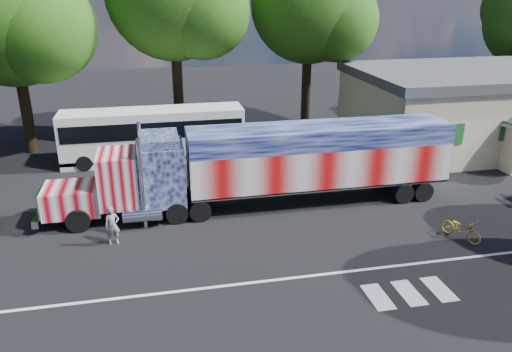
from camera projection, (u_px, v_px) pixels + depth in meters
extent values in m
plane|color=black|center=(270.00, 241.00, 21.58)|extent=(100.00, 100.00, 0.00)
cube|color=silver|center=(289.00, 278.00, 18.83)|extent=(30.00, 0.15, 0.01)
cube|color=silver|center=(378.00, 297.00, 17.73)|extent=(0.70, 1.60, 0.01)
cube|color=silver|center=(409.00, 293.00, 17.96)|extent=(0.70, 1.60, 0.01)
cube|color=silver|center=(439.00, 289.00, 18.18)|extent=(0.70, 1.60, 0.01)
cube|color=black|center=(143.00, 203.00, 23.71)|extent=(8.75, 0.97, 0.29)
cube|color=#D27981|center=(73.00, 199.00, 22.94)|extent=(2.53, 2.14, 1.26)
cube|color=silver|center=(42.00, 201.00, 22.69)|extent=(0.12, 1.85, 1.13)
cube|color=silver|center=(40.00, 214.00, 22.88)|extent=(0.29, 2.43, 0.35)
cube|color=#D27981|center=(119.00, 178.00, 23.04)|extent=(1.75, 2.43, 2.43)
cube|color=black|center=(99.00, 170.00, 22.72)|extent=(0.06, 2.04, 0.88)
cube|color=#48507F|center=(161.00, 173.00, 23.38)|extent=(2.14, 2.43, 2.82)
cube|color=#48507F|center=(159.00, 140.00, 22.80)|extent=(1.75, 2.33, 0.49)
cylinder|color=silver|center=(142.00, 165.00, 24.38)|extent=(0.19, 0.19, 4.28)
cylinder|color=silver|center=(142.00, 184.00, 22.04)|extent=(0.19, 0.19, 4.28)
cylinder|color=silver|center=(143.00, 194.00, 24.89)|extent=(1.75, 0.64, 0.64)
cylinder|color=silver|center=(143.00, 215.00, 22.58)|extent=(1.75, 0.64, 0.64)
cylinder|color=black|center=(78.00, 221.00, 22.25)|extent=(1.07, 0.34, 1.07)
cylinder|color=black|center=(84.00, 202.00, 24.20)|extent=(1.07, 0.34, 1.07)
cylinder|color=black|center=(177.00, 212.00, 23.14)|extent=(1.01, 0.53, 1.01)
cylinder|color=black|center=(175.00, 195.00, 25.01)|extent=(1.01, 0.53, 1.01)
cylinder|color=black|center=(200.00, 210.00, 23.35)|extent=(1.01, 0.53, 1.01)
cylinder|color=black|center=(196.00, 194.00, 25.21)|extent=(1.01, 0.53, 1.01)
cube|color=black|center=(318.00, 184.00, 25.30)|extent=(12.64, 1.07, 0.29)
cube|color=#D87474|center=(319.00, 163.00, 24.90)|extent=(13.03, 2.53, 1.94)
cube|color=#424C8A|center=(321.00, 135.00, 24.38)|extent=(13.03, 2.53, 0.97)
cube|color=silver|center=(318.00, 181.00, 25.25)|extent=(13.03, 2.53, 0.12)
cube|color=silver|center=(439.00, 146.00, 25.98)|extent=(0.04, 2.43, 2.82)
cylinder|color=black|center=(403.00, 193.00, 25.32)|extent=(1.01, 0.53, 1.01)
cylinder|color=black|center=(385.00, 178.00, 27.18)|extent=(1.01, 0.53, 1.01)
cylinder|color=black|center=(422.00, 191.00, 25.52)|extent=(1.01, 0.53, 1.01)
cylinder|color=black|center=(403.00, 177.00, 27.39)|extent=(1.01, 0.53, 1.01)
cube|color=white|center=(154.00, 135.00, 31.05)|extent=(11.12, 2.41, 3.24)
cube|color=black|center=(153.00, 126.00, 30.83)|extent=(10.75, 2.46, 1.02)
cube|color=black|center=(155.00, 154.00, 31.48)|extent=(11.12, 2.41, 0.23)
cube|color=black|center=(59.00, 138.00, 29.93)|extent=(0.06, 2.13, 1.30)
cylinder|color=black|center=(84.00, 163.00, 29.61)|extent=(0.93, 0.28, 0.93)
cylinder|color=black|center=(88.00, 151.00, 31.72)|extent=(0.93, 0.28, 0.93)
cylinder|color=black|center=(201.00, 156.00, 30.94)|extent=(0.93, 0.28, 0.93)
cylinder|color=black|center=(197.00, 145.00, 33.05)|extent=(0.93, 0.28, 0.93)
cylinder|color=black|center=(214.00, 155.00, 31.10)|extent=(0.93, 0.28, 0.93)
cylinder|color=black|center=(210.00, 144.00, 33.21)|extent=(0.93, 0.28, 0.93)
cube|color=#1E5926|center=(451.00, 134.00, 28.46)|extent=(1.60, 0.08, 1.20)
cube|color=#1E5926|center=(512.00, 130.00, 29.23)|extent=(1.60, 0.08, 1.20)
imported|color=slate|center=(112.00, 226.00, 21.10)|extent=(0.69, 0.53, 1.70)
imported|color=gold|center=(461.00, 228.00, 21.62)|extent=(1.39, 1.99, 0.99)
cylinder|color=black|center=(178.00, 83.00, 34.85)|extent=(0.70, 0.70, 7.93)
sphere|color=#295A15|center=(202.00, 11.00, 32.25)|extent=(6.20, 6.20, 6.20)
cylinder|color=black|center=(24.00, 98.00, 31.80)|extent=(0.70, 0.70, 7.26)
sphere|color=#295A15|center=(9.00, 8.00, 29.85)|extent=(9.33, 9.33, 9.33)
sphere|color=#295A15|center=(40.00, 27.00, 29.30)|extent=(6.53, 6.53, 6.53)
cylinder|color=black|center=(306.00, 80.00, 37.97)|extent=(0.70, 0.70, 7.25)
sphere|color=#295A15|center=(309.00, 4.00, 36.02)|extent=(8.48, 8.48, 8.48)
sphere|color=#295A15|center=(337.00, 20.00, 35.56)|extent=(5.94, 5.94, 5.94)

